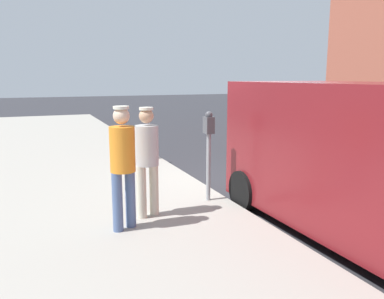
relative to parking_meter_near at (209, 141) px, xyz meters
name	(u,v)px	position (x,y,z in m)	size (l,w,h in m)	color
ground_plane	(253,189)	(-1.35, -0.75, -1.18)	(80.00, 80.00, 0.00)	#2D2D33
sidewalk_slab	(74,206)	(2.15, -0.75, -1.11)	(5.00, 32.00, 0.15)	#9E998E
parking_meter_near	(209,141)	(0.00, 0.00, 0.00)	(0.14, 0.18, 1.52)	gray
pedestrian_in_gray	(147,155)	(1.17, 0.37, -0.09)	(0.35, 0.34, 1.65)	beige
pedestrian_in_orange	(123,160)	(1.61, 0.74, -0.06)	(0.34, 0.34, 1.70)	#4C608C
fire_hydrant	(144,143)	(0.10, -3.73, -0.61)	(0.24, 0.24, 0.86)	red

